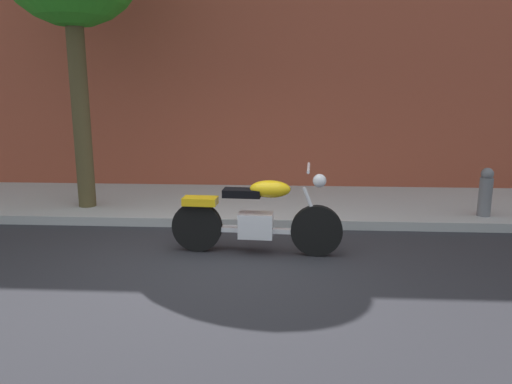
% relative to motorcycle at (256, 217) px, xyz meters
% --- Properties ---
extents(ground_plane, '(60.00, 60.00, 0.00)m').
position_rel_motorcycle_xyz_m(ground_plane, '(-0.32, -0.53, -0.48)').
color(ground_plane, '#28282D').
extents(sidewalk, '(24.30, 2.71, 0.14)m').
position_rel_motorcycle_xyz_m(sidewalk, '(-0.32, 2.47, -0.41)').
color(sidewalk, '#A7A7A7').
rests_on(sidewalk, ground).
extents(motorcycle, '(2.21, 0.70, 1.16)m').
position_rel_motorcycle_xyz_m(motorcycle, '(0.00, 0.00, 0.00)').
color(motorcycle, black).
rests_on(motorcycle, ground).
extents(fire_hydrant, '(0.20, 0.20, 0.91)m').
position_rel_motorcycle_xyz_m(fire_hydrant, '(3.50, 1.57, -0.02)').
color(fire_hydrant, slate).
rests_on(fire_hydrant, ground).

